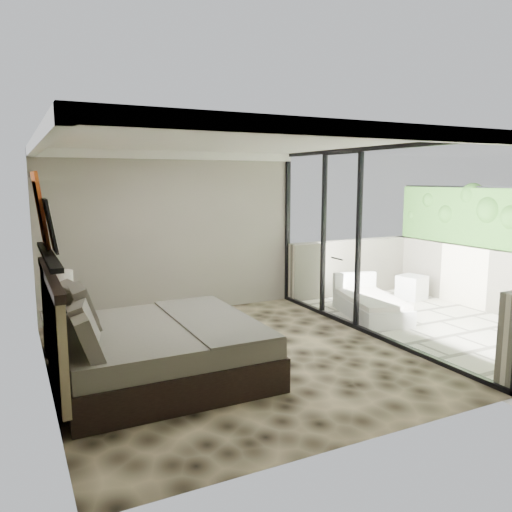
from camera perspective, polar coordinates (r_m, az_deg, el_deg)
name	(u,v)px	position (r m, az deg, el deg)	size (l,w,h in m)	color
floor	(233,357)	(6.75, -2.64, -11.42)	(5.00, 5.00, 0.00)	black
ceiling	(231,142)	(6.35, -2.82, 12.91)	(4.50, 5.00, 0.02)	silver
back_wall	(174,234)	(8.73, -9.33, 2.54)	(4.50, 0.02, 2.80)	gray
left_wall	(44,266)	(5.89, -23.12, -1.03)	(0.02, 5.00, 2.80)	gray
glass_wall	(371,243)	(7.59, 13.03, 1.51)	(0.08, 5.00, 2.80)	white
terrace_slab	(440,325)	(8.89, 20.26, -7.38)	(3.00, 5.00, 0.12)	beige
parapet_far	(498,281)	(9.76, 25.91, -2.62)	(0.30, 5.00, 1.10)	#B5AE93
foliage_hedge	(503,219)	(9.62, 26.35, 3.81)	(0.36, 4.60, 1.10)	#3D7022
picture_ledge	(48,255)	(5.97, -22.66, 0.10)	(0.12, 2.20, 0.05)	black
bed	(151,347)	(6.07, -11.88, -10.19)	(2.35, 2.27, 1.30)	black
nightstand	(65,330)	(7.38, -20.95, -7.86)	(0.58, 0.58, 0.58)	black
table_lamp	(61,286)	(7.26, -21.37, -3.25)	(0.32, 0.32, 0.59)	black
abstract_canvas	(40,209)	(6.61, -23.46, 4.98)	(0.04, 0.90, 0.90)	red
framed_print	(50,226)	(5.95, -22.47, 3.24)	(0.03, 0.50, 0.60)	black
ottoman	(412,287)	(10.26, 17.37, -3.44)	(0.46, 0.46, 0.46)	silver
lounger	(370,305)	(8.82, 12.89, -5.46)	(1.19, 1.77, 0.63)	silver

